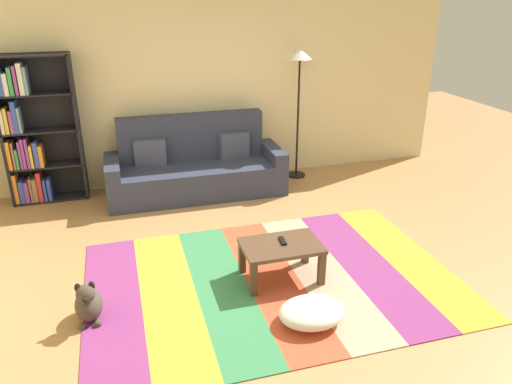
# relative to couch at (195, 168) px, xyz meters

# --- Properties ---
(ground_plane) EXTENTS (14.00, 14.00, 0.00)m
(ground_plane) POSITION_rel_couch_xyz_m (0.33, -2.02, -0.34)
(ground_plane) COLOR #B27F4C
(back_wall) EXTENTS (6.80, 0.10, 2.70)m
(back_wall) POSITION_rel_couch_xyz_m (0.33, 0.53, 1.01)
(back_wall) COLOR beige
(back_wall) RESTS_ON ground_plane
(rug) EXTENTS (3.36, 2.31, 0.01)m
(rug) POSITION_rel_couch_xyz_m (0.31, -2.32, -0.33)
(rug) COLOR #843370
(rug) RESTS_ON ground_plane
(couch) EXTENTS (2.26, 0.80, 1.00)m
(couch) POSITION_rel_couch_xyz_m (0.00, 0.00, 0.00)
(couch) COLOR #2D3347
(couch) RESTS_ON ground_plane
(bookshelf) EXTENTS (0.90, 0.28, 1.82)m
(bookshelf) POSITION_rel_couch_xyz_m (-1.93, 0.28, 0.51)
(bookshelf) COLOR black
(bookshelf) RESTS_ON ground_plane
(coffee_table) EXTENTS (0.72, 0.48, 0.35)m
(coffee_table) POSITION_rel_couch_xyz_m (0.40, -2.30, -0.04)
(coffee_table) COLOR #513826
(coffee_table) RESTS_ON rug
(pouf) EXTENTS (0.54, 0.43, 0.18)m
(pouf) POSITION_rel_couch_xyz_m (0.42, -3.00, -0.24)
(pouf) COLOR white
(pouf) RESTS_ON rug
(dog) EXTENTS (0.22, 0.35, 0.40)m
(dog) POSITION_rel_couch_xyz_m (-1.30, -2.45, -0.18)
(dog) COLOR #473D33
(dog) RESTS_ON ground_plane
(standing_lamp) EXTENTS (0.32, 0.32, 1.79)m
(standing_lamp) POSITION_rel_couch_xyz_m (1.49, 0.20, 1.15)
(standing_lamp) COLOR black
(standing_lamp) RESTS_ON ground_plane
(tv_remote) EXTENTS (0.05, 0.15, 0.02)m
(tv_remote) POSITION_rel_couch_xyz_m (0.42, -2.26, 0.04)
(tv_remote) COLOR black
(tv_remote) RESTS_ON coffee_table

